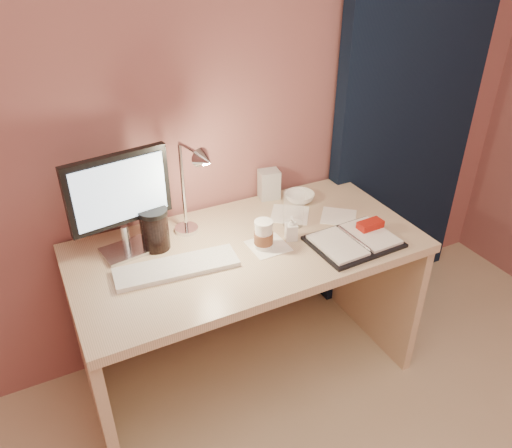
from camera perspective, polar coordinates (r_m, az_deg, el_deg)
name	(u,v)px	position (r m, az deg, el deg)	size (l,w,h in m)	color
room	(397,93)	(2.57, 15.76, 14.26)	(3.50, 3.50, 3.50)	#C6B28E
desk	(241,279)	(2.19, -1.76, -6.29)	(1.40, 0.70, 0.73)	beige
monitor	(119,196)	(1.90, -15.41, 3.11)	(0.39, 0.17, 0.42)	silver
keyboard	(177,267)	(1.89, -9.05, -4.90)	(0.46, 0.14, 0.02)	white
planner	(355,239)	(2.05, 11.29, -1.75)	(0.35, 0.27, 0.05)	black
paper_a	(268,246)	(2.00, 1.40, -2.52)	(0.15, 0.15, 0.00)	white
paper_b	(339,217)	(2.22, 9.42, 0.83)	(0.15, 0.15, 0.00)	white
paper_c	(290,214)	(2.21, 3.89, 1.11)	(0.16, 0.16, 0.00)	white
coffee_cup	(264,236)	(1.96, 0.87, -1.33)	(0.08, 0.08, 0.12)	white
clear_cup	(294,209)	(2.10, 4.32, 1.75)	(0.09, 0.09, 0.15)	white
bowl	(300,197)	(2.31, 5.03, 3.06)	(0.13, 0.13, 0.04)	white
lotion_bottle	(291,228)	(2.02, 4.06, -0.48)	(0.05, 0.05, 0.10)	white
dark_jar	(155,231)	(1.99, -11.47, -0.79)	(0.11, 0.11, 0.15)	black
product_box	(269,184)	(2.32, 1.50, 4.57)	(0.09, 0.07, 0.14)	silver
desk_lamp	(185,186)	(1.89, -8.10, 4.32)	(0.13, 0.26, 0.42)	silver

